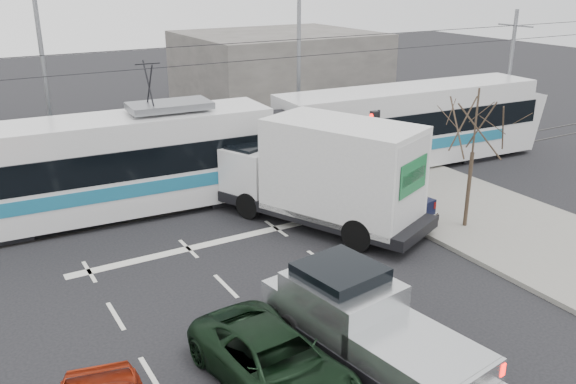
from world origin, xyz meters
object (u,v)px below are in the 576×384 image
bare_tree (475,127)px  street_lamp_far (39,64)px  traffic_signal (375,136)px  navy_pickup (372,193)px  street_lamp_near (296,52)px  tram (271,143)px  green_car (275,363)px  box_truck (326,174)px  silver_pickup (362,320)px

bare_tree → street_lamp_far: size_ratio=0.56×
traffic_signal → navy_pickup: traffic_signal is taller
street_lamp_near → bare_tree: bearing=-88.6°
street_lamp_far → tram: street_lamp_far is taller
tram → green_car: 13.45m
bare_tree → green_car: bearing=-157.2°
street_lamp_far → box_truck: size_ratio=1.08×
street_lamp_far → box_truck: street_lamp_far is taller
bare_tree → street_lamp_far: 17.97m
traffic_signal → tram: size_ratio=0.13×
traffic_signal → box_truck: (-3.02, -1.06, -0.79)m
traffic_signal → street_lamp_near: (0.84, 7.50, 2.37)m
bare_tree → silver_pickup: (-8.01, -4.44, -2.70)m
silver_pickup → box_truck: bearing=54.0°
traffic_signal → street_lamp_far: size_ratio=0.40×
navy_pickup → green_car: navy_pickup is taller
box_truck → navy_pickup: (2.00, -0.20, -1.02)m
silver_pickup → green_car: silver_pickup is taller
street_lamp_near → green_car: 19.27m
bare_tree → traffic_signal: 4.28m
navy_pickup → box_truck: bearing=163.3°
street_lamp_near → silver_pickup: (-7.73, -15.94, -4.02)m
bare_tree → box_truck: bare_tree is taller
street_lamp_far → tram: bearing=-37.7°
traffic_signal → tram: 4.48m
street_lamp_far → navy_pickup: bearing=-48.2°
bare_tree → box_truck: size_ratio=0.60×
bare_tree → green_car: size_ratio=1.04×
street_lamp_near → tram: size_ratio=0.32×
traffic_signal → box_truck: box_truck is taller
street_lamp_far → green_car: bearing=-85.3°
box_truck → tram: bearing=63.9°
street_lamp_near → traffic_signal: bearing=-96.4°
bare_tree → silver_pickup: bare_tree is taller
street_lamp_near → silver_pickup: 18.17m
street_lamp_far → green_car: (1.46, -17.83, -4.45)m
silver_pickup → box_truck: (3.86, 7.37, 0.86)m
traffic_signal → tram: bearing=129.3°
bare_tree → traffic_signal: (-1.13, 4.00, -1.05)m
street_lamp_far → silver_pickup: 18.77m
traffic_signal → street_lamp_near: bearing=83.6°
street_lamp_far → navy_pickup: (9.63, -10.77, -4.18)m
street_lamp_near → street_lamp_far: (-11.50, 2.00, 0.00)m
box_truck → green_car: bearing=-153.6°
street_lamp_near → tram: (-3.64, -4.08, -3.11)m
silver_pickup → street_lamp_far: bearing=93.5°
bare_tree → tram: 8.58m
traffic_signal → navy_pickup: size_ratio=0.77×
silver_pickup → green_car: size_ratio=1.31×
bare_tree → navy_pickup: 4.50m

